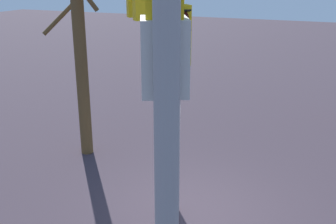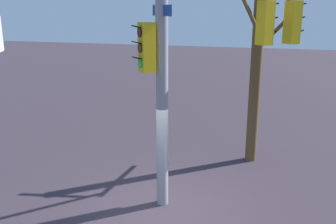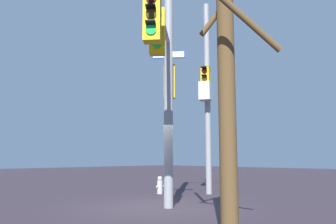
{
  "view_description": "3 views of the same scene",
  "coord_description": "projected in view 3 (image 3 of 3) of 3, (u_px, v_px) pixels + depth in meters",
  "views": [
    {
      "loc": [
        -7.49,
        -2.58,
        5.06
      ],
      "look_at": [
        -0.1,
        0.52,
        2.31
      ],
      "focal_mm": 43.72,
      "sensor_mm": 36.0,
      "label": 1
    },
    {
      "loc": [
        2.38,
        -7.8,
        4.82
      ],
      "look_at": [
        -0.09,
        0.74,
        2.33
      ],
      "focal_mm": 39.98,
      "sensor_mm": 36.0,
      "label": 2
    },
    {
      "loc": [
        7.33,
        7.71,
        1.51
      ],
      "look_at": [
        -0.41,
        0.11,
        2.96
      ],
      "focal_mm": 36.23,
      "sensor_mm": 36.0,
      "label": 3
    }
  ],
  "objects": [
    {
      "name": "bare_tree_behind_pole",
      "position": [
        226.0,
        92.0,
        6.69
      ],
      "size": [
        1.83,
        2.21,
        6.26
      ],
      "color": "brown",
      "rests_on": "ground"
    },
    {
      "name": "secondary_pole_assembly",
      "position": [
        207.0,
        92.0,
        14.46
      ],
      "size": [
        0.87,
        0.68,
        8.28
      ],
      "rotation": [
        0.0,
        0.0,
        0.46
      ],
      "color": "gray",
      "rests_on": "ground"
    },
    {
      "name": "ground_plane",
      "position": [
        156.0,
        207.0,
        10.34
      ],
      "size": [
        80.0,
        80.0,
        0.0
      ],
      "primitive_type": "plane",
      "color": "#342A33"
    },
    {
      "name": "fire_hydrant",
      "position": [
        160.0,
        185.0,
        14.15
      ],
      "size": [
        0.38,
        0.24,
        0.73
      ],
      "color": "#B2B2B7",
      "rests_on": "ground"
    },
    {
      "name": "main_signal_pole_assembly",
      "position": [
        170.0,
        54.0,
        10.0
      ],
      "size": [
        5.94,
        3.64,
        8.47
      ],
      "rotation": [
        0.0,
        0.0,
        0.68
      ],
      "color": "gray",
      "rests_on": "ground"
    }
  ]
}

